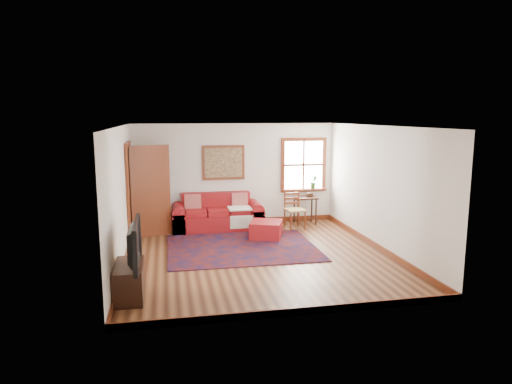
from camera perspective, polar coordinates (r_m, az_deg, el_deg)
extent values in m
plane|color=#3E1E10|center=(8.94, 0.15, -7.98)|extent=(5.50, 5.50, 0.00)
cube|color=silver|center=(11.33, -2.60, 2.23)|extent=(5.00, 0.04, 2.50)
cube|color=silver|center=(6.03, 5.34, -4.38)|extent=(5.00, 0.04, 2.50)
cube|color=silver|center=(8.52, -16.56, -0.61)|extent=(0.04, 5.50, 2.50)
cube|color=silver|center=(9.46, 15.17, 0.43)|extent=(0.04, 5.50, 2.50)
cube|color=white|center=(8.53, 0.16, 8.24)|extent=(5.00, 5.50, 0.04)
cube|color=maroon|center=(11.53, -2.55, -3.66)|extent=(5.00, 0.03, 0.12)
cube|color=maroon|center=(8.80, -16.09, -8.26)|extent=(0.03, 5.50, 0.12)
cube|color=maroon|center=(9.71, 14.78, -6.52)|extent=(0.03, 5.50, 0.12)
cube|color=white|center=(11.68, 5.94, 3.40)|extent=(1.00, 0.02, 1.20)
cube|color=maroon|center=(11.61, 6.01, 6.56)|extent=(1.18, 0.06, 0.09)
cube|color=maroon|center=(11.75, 5.90, 0.27)|extent=(1.18, 0.06, 0.09)
cube|color=maroon|center=(11.51, 3.36, 3.35)|extent=(0.09, 0.06, 1.20)
cube|color=maroon|center=(11.84, 8.48, 3.43)|extent=(0.09, 0.06, 1.20)
cube|color=maroon|center=(11.66, 5.96, 3.39)|extent=(1.00, 0.04, 0.05)
cube|color=maroon|center=(11.68, 6.01, 0.33)|extent=(1.15, 0.20, 0.04)
imported|color=#245B20|center=(11.71, 7.22, 1.25)|extent=(0.18, 0.15, 0.33)
cube|color=black|center=(10.13, -15.65, -0.29)|extent=(0.02, 0.90, 2.05)
cube|color=maroon|center=(9.64, -15.68, -0.78)|extent=(0.06, 0.09, 2.05)
cube|color=maroon|center=(10.61, -15.29, 0.17)|extent=(0.06, 0.09, 2.05)
cube|color=maroon|center=(10.00, -15.75, 5.77)|extent=(0.06, 1.08, 0.09)
cube|color=maroon|center=(10.39, -13.04, 0.07)|extent=(0.86, 0.35, 2.05)
cube|color=silver|center=(10.38, -13.06, 0.63)|extent=(0.56, 0.22, 1.33)
cube|color=maroon|center=(11.23, -4.11, 3.69)|extent=(1.05, 0.04, 0.85)
cube|color=tan|center=(11.20, -4.09, 3.68)|extent=(0.92, 0.03, 0.72)
cube|color=#4F110B|center=(9.45, -1.75, -6.96)|extent=(3.03, 2.43, 0.02)
cube|color=maroon|center=(10.99, -4.84, -3.66)|extent=(2.14, 0.89, 0.37)
cube|color=maroon|center=(11.21, -5.05, -1.20)|extent=(1.67, 0.24, 0.47)
cube|color=maroon|center=(10.92, -9.67, -3.60)|extent=(0.30, 0.89, 0.47)
cube|color=maroon|center=(11.12, -0.10, -3.23)|extent=(0.30, 0.89, 0.47)
cube|color=orange|center=(11.01, -7.91, -1.31)|extent=(0.39, 0.19, 0.41)
cube|color=orange|center=(11.13, -2.06, -1.10)|extent=(0.39, 0.19, 0.41)
cube|color=silver|center=(10.82, -2.05, -2.05)|extent=(0.54, 0.49, 0.04)
cube|color=maroon|center=(10.14, 1.26, -4.74)|extent=(0.85, 0.85, 0.38)
cube|color=black|center=(11.46, 6.18, -0.73)|extent=(0.56, 0.42, 0.04)
cylinder|color=black|center=(11.29, 5.28, -2.62)|extent=(0.04, 0.04, 0.64)
cylinder|color=black|center=(11.43, 7.51, -2.51)|extent=(0.04, 0.04, 0.64)
cylinder|color=black|center=(11.62, 4.80, -2.26)|extent=(0.04, 0.04, 0.64)
cylinder|color=black|center=(11.75, 6.98, -2.17)|extent=(0.04, 0.04, 0.64)
cube|color=tan|center=(10.93, 4.88, -2.25)|extent=(0.49, 0.48, 0.04)
cylinder|color=maroon|center=(10.75, 4.37, -3.77)|extent=(0.04, 0.04, 0.44)
cylinder|color=maroon|center=(10.91, 6.15, -3.60)|extent=(0.04, 0.04, 0.44)
cylinder|color=maroon|center=(11.01, 3.61, -2.15)|extent=(0.04, 0.04, 0.93)
cylinder|color=maroon|center=(11.16, 5.36, -2.01)|extent=(0.04, 0.04, 0.93)
cube|color=maroon|center=(11.03, 4.51, -0.78)|extent=(0.37, 0.09, 0.28)
cube|color=black|center=(7.20, -15.54, -10.64)|extent=(0.42, 0.92, 0.51)
imported|color=black|center=(6.96, -15.63, -6.27)|extent=(0.15, 1.15, 0.66)
cylinder|color=silver|center=(7.47, -15.05, -7.10)|extent=(0.12, 0.12, 0.18)
cylinder|color=#FFA53F|center=(7.48, -15.04, -7.32)|extent=(0.07, 0.07, 0.12)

